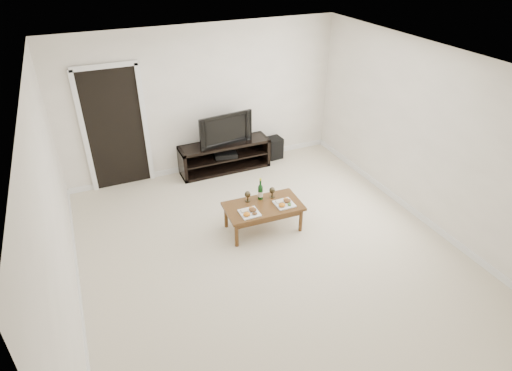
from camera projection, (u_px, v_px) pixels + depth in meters
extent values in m
plane|color=beige|center=(269.00, 251.00, 6.00)|extent=(5.50, 5.50, 0.00)
cube|color=white|center=(203.00, 101.00, 7.50)|extent=(5.00, 0.04, 2.60)
cube|color=white|center=(273.00, 64.00, 4.65)|extent=(5.00, 5.50, 0.04)
cube|color=black|center=(115.00, 130.00, 7.08)|extent=(0.90, 0.02, 2.05)
cube|color=black|center=(225.00, 156.00, 7.91)|extent=(1.67, 0.45, 0.55)
imported|color=black|center=(224.00, 128.00, 7.61)|extent=(1.02, 0.25, 0.58)
cube|color=black|center=(226.00, 154.00, 7.88)|extent=(0.45, 0.37, 0.08)
cube|color=black|center=(274.00, 148.00, 8.37)|extent=(0.29, 0.29, 0.42)
cube|color=#543717|center=(263.00, 217.00, 6.35)|extent=(1.15, 0.66, 0.42)
cube|color=white|center=(249.00, 212.00, 6.04)|extent=(0.27, 0.27, 0.07)
cube|color=white|center=(284.00, 203.00, 6.25)|extent=(0.27, 0.27, 0.07)
cylinder|color=#0E3611|center=(260.00, 189.00, 6.31)|extent=(0.07, 0.07, 0.35)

